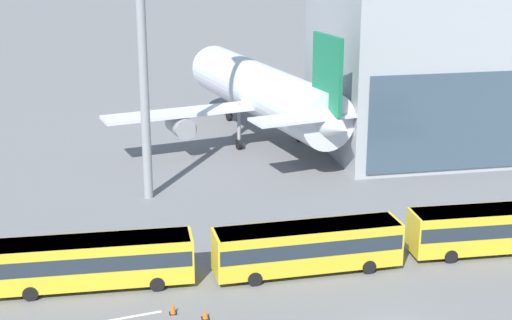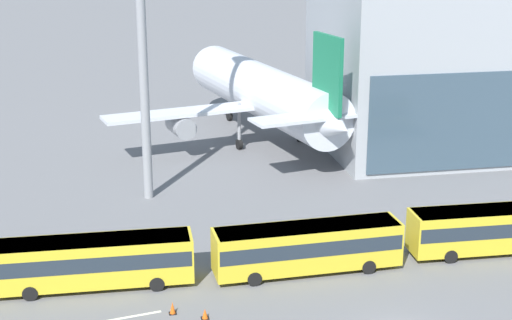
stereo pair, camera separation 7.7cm
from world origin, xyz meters
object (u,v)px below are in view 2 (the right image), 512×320
shuttle_bus_3 (498,227)px  airliner_at_gate_far (266,93)px  shuttle_bus_1 (93,260)px  traffic_cone_1 (173,308)px  shuttle_bus_2 (307,245)px  traffic_cone_0 (205,314)px

shuttle_bus_3 → airliner_at_gate_far: bearing=110.4°
airliner_at_gate_far → shuttle_bus_3: size_ratio=2.71×
shuttle_bus_1 → traffic_cone_1: bearing=-42.9°
shuttle_bus_1 → shuttle_bus_2: size_ratio=1.00×
shuttle_bus_3 → traffic_cone_1: size_ratio=16.59×
airliner_at_gate_far → shuttle_bus_3: (10.91, -31.74, -3.57)m
shuttle_bus_1 → shuttle_bus_3: (29.04, 0.25, 0.00)m
shuttle_bus_2 → shuttle_bus_3: size_ratio=1.00×
traffic_cone_0 → traffic_cone_1: (-1.91, 1.00, 0.07)m
airliner_at_gate_far → traffic_cone_0: 39.69m
shuttle_bus_3 → shuttle_bus_1: bearing=-178.1°
traffic_cone_0 → traffic_cone_1: traffic_cone_1 is taller
traffic_cone_1 → shuttle_bus_3: bearing=11.4°
shuttle_bus_1 → traffic_cone_0: size_ratio=20.00×
shuttle_bus_3 → traffic_cone_0: size_ratio=20.01×
airliner_at_gate_far → shuttle_bus_2: size_ratio=2.70×
airliner_at_gate_far → traffic_cone_0: bearing=149.9°
traffic_cone_1 → shuttle_bus_1: bearing=135.8°
shuttle_bus_1 → traffic_cone_1: (4.78, -4.65, -1.60)m
traffic_cone_0 → shuttle_bus_1: bearing=139.8°
airliner_at_gate_far → shuttle_bus_3: bearing=-174.2°
airliner_at_gate_far → shuttle_bus_2: airliner_at_gate_far is taller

